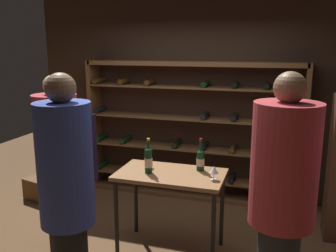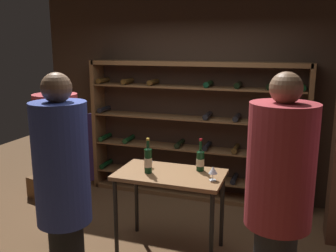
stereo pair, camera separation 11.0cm
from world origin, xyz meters
name	(u,v)px [view 1 (the left image)]	position (x,y,z in m)	size (l,w,h in m)	color
ground_plane	(155,251)	(0.00, 0.00, 0.00)	(9.55, 9.55, 0.00)	brown
back_wall	(195,93)	(0.00, 1.77, 1.49)	(4.79, 0.10, 2.98)	#332319
wine_rack	(191,131)	(-0.01, 1.56, 0.97)	(3.07, 0.32, 1.94)	brown
tasting_table	(171,182)	(0.14, 0.08, 0.77)	(1.10, 0.63, 0.87)	brown
person_guest_blue_shirt	(58,157)	(-0.98, -0.22, 1.03)	(0.44, 0.44, 1.87)	black
person_host_in_suit	(282,192)	(1.23, -0.65, 1.09)	(0.49, 0.49, 1.98)	black
person_bystander_dark_jacket	(67,191)	(-0.30, -1.12, 1.10)	(0.41, 0.41, 1.97)	black
wine_crate	(43,188)	(-1.99, 0.83, 0.15)	(0.48, 0.34, 0.31)	brown
wine_bottle_black_capsule	(149,160)	(-0.07, 0.01, 1.01)	(0.08, 0.08, 0.37)	black
wine_bottle_amber_reserve	(200,159)	(0.42, 0.25, 0.99)	(0.08, 0.08, 0.34)	black
wine_glass_stemmed_right	(214,170)	(0.60, 0.01, 0.97)	(0.09, 0.09, 0.14)	silver
wine_glass_stemmed_center	(149,159)	(-0.12, 0.16, 0.97)	(0.08, 0.08, 0.13)	silver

